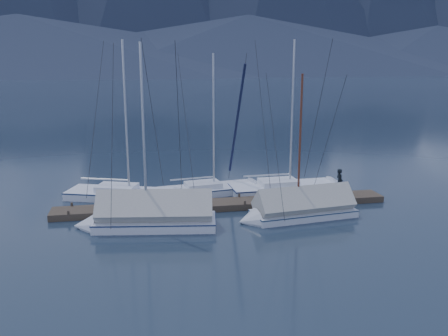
% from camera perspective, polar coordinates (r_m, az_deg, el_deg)
% --- Properties ---
extents(ground, '(1000.00, 1000.00, 0.00)m').
position_cam_1_polar(ground, '(23.92, 0.90, -6.20)').
color(ground, '#14202E').
rests_on(ground, ground).
extents(dock, '(18.00, 1.50, 0.54)m').
position_cam_1_polar(dock, '(25.75, 0.00, -4.54)').
color(dock, '#382D23').
rests_on(dock, ground).
extents(mooring_posts, '(15.12, 1.52, 0.35)m').
position_cam_1_polar(mooring_posts, '(25.59, -1.10, -4.09)').
color(mooring_posts, '#382D23').
rests_on(mooring_posts, ground).
extents(sailboat_open_left, '(7.67, 4.42, 9.78)m').
position_cam_1_polar(sailboat_open_left, '(27.68, -10.29, -3.36)').
color(sailboat_open_left, white).
rests_on(sailboat_open_left, ground).
extents(sailboat_open_mid, '(7.02, 3.12, 9.01)m').
position_cam_1_polar(sailboat_open_mid, '(28.62, -0.31, -2.63)').
color(sailboat_open_mid, silver).
rests_on(sailboat_open_mid, ground).
extents(sailboat_open_right, '(7.52, 3.20, 9.85)m').
position_cam_1_polar(sailboat_open_right, '(29.22, 8.87, -2.43)').
color(sailboat_open_right, white).
rests_on(sailboat_open_right, ground).
extents(sailboat_covered_near, '(6.33, 2.79, 7.99)m').
position_cam_1_polar(sailboat_covered_near, '(24.28, 8.56, -5.07)').
color(sailboat_covered_near, silver).
rests_on(sailboat_covered_near, ground).
extents(sailboat_covered_far, '(6.97, 3.14, 9.46)m').
position_cam_1_polar(sailboat_covered_far, '(23.00, -9.60, -5.97)').
color(sailboat_covered_far, silver).
rests_on(sailboat_covered_far, ground).
extents(person, '(0.38, 0.57, 1.52)m').
position_cam_1_polar(person, '(27.47, 13.73, -1.65)').
color(person, black).
rests_on(person, dock).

